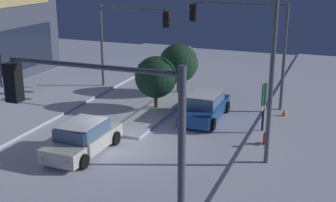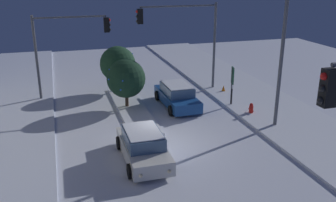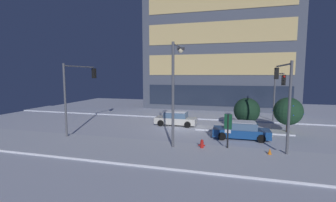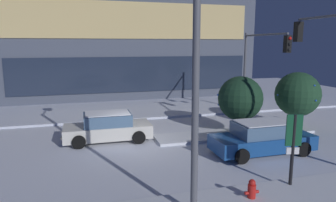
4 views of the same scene
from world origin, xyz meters
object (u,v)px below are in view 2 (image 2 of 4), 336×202
object	(u,v)px
car_near	(177,96)
decorated_tree_left_of_median	(118,64)
parking_info_sign	(232,82)
construction_cone	(223,89)
car_far	(143,146)
traffic_light_corner_far_right	(68,40)
decorated_tree_median	(126,79)
traffic_light_corner_near_right	(185,30)
street_lamp_arched	(272,39)
fire_hydrant	(251,109)

from	to	relation	value
car_near	decorated_tree_left_of_median	xyz separation A→B (m)	(4.23, 3.12, 1.37)
parking_info_sign	construction_cone	world-z (taller)	parking_info_sign
construction_cone	car_far	bearing A→B (deg)	136.37
traffic_light_corner_far_right	construction_cone	size ratio (longest dim) A/B	10.46
decorated_tree_left_of_median	construction_cone	world-z (taller)	decorated_tree_left_of_median
traffic_light_corner_far_right	decorated_tree_median	size ratio (longest dim) A/B	1.79
traffic_light_corner_near_right	street_lamp_arched	xyz separation A→B (m)	(-7.77, -2.12, 0.52)
traffic_light_corner_far_right	car_near	bearing A→B (deg)	-30.63
car_far	parking_info_sign	xyz separation A→B (m)	(5.60, -7.24, 0.96)
decorated_tree_median	construction_cone	world-z (taller)	decorated_tree_median
car_far	construction_cone	xyz separation A→B (m)	(8.36, -7.97, -0.44)
car_near	decorated_tree_left_of_median	bearing A→B (deg)	35.86
car_near	decorated_tree_median	distance (m)	3.50
fire_hydrant	decorated_tree_median	size ratio (longest dim) A/B	0.23
decorated_tree_left_of_median	street_lamp_arched	bearing A→B (deg)	-143.79
car_far	decorated_tree_left_of_median	world-z (taller)	decorated_tree_left_of_median
traffic_light_corner_far_right	decorated_tree_median	xyz separation A→B (m)	(-3.25, -3.26, -2.09)
traffic_light_corner_far_right	decorated_tree_left_of_median	size ratio (longest dim) A/B	1.71
traffic_light_corner_near_right	construction_cone	bearing A→B (deg)	157.36
car_far	fire_hydrant	bearing A→B (deg)	116.59
car_near	decorated_tree_left_of_median	distance (m)	5.43
fire_hydrant	decorated_tree_left_of_median	bearing A→B (deg)	44.80
car_near	decorated_tree_median	bearing A→B (deg)	79.16
car_near	construction_cone	bearing A→B (deg)	-67.99
decorated_tree_median	traffic_light_corner_far_right	bearing A→B (deg)	45.09
traffic_light_corner_near_right	parking_info_sign	size ratio (longest dim) A/B	2.42
car_far	decorated_tree_median	distance (m)	7.36
car_near	decorated_tree_left_of_median	world-z (taller)	decorated_tree_left_of_median
decorated_tree_left_of_median	construction_cone	xyz separation A→B (m)	(-2.50, -7.27, -1.81)
traffic_light_corner_near_right	fire_hydrant	size ratio (longest dim) A/B	8.41
decorated_tree_median	decorated_tree_left_of_median	bearing A→B (deg)	-1.44
traffic_light_corner_near_right	fire_hydrant	world-z (taller)	traffic_light_corner_near_right
car_near	fire_hydrant	distance (m)	4.83
car_near	traffic_light_corner_far_right	xyz separation A→B (m)	(3.83, 6.48, 3.36)
traffic_light_corner_far_right	fire_hydrant	size ratio (longest dim) A/B	7.61
fire_hydrant	decorated_tree_left_of_median	distance (m)	10.11
traffic_light_corner_near_right	traffic_light_corner_far_right	distance (m)	8.01
street_lamp_arched	traffic_light_corner_far_right	bearing A→B (deg)	-40.10
car_far	car_near	bearing A→B (deg)	150.44
decorated_tree_left_of_median	car_near	bearing A→B (deg)	-143.56
car_near	traffic_light_corner_far_right	world-z (taller)	traffic_light_corner_far_right
parking_info_sign	street_lamp_arched	bearing A→B (deg)	105.60
parking_info_sign	decorated_tree_left_of_median	world-z (taller)	decorated_tree_left_of_median
decorated_tree_left_of_median	construction_cone	size ratio (longest dim) A/B	6.13
car_near	street_lamp_arched	xyz separation A→B (m)	(-4.92, -3.58, 4.33)
traffic_light_corner_far_right	fire_hydrant	bearing A→B (deg)	-32.76
car_far	construction_cone	distance (m)	11.56
street_lamp_arched	parking_info_sign	distance (m)	5.14
fire_hydrant	traffic_light_corner_far_right	bearing A→B (deg)	57.24
traffic_light_corner_far_right	street_lamp_arched	world-z (taller)	street_lamp_arched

